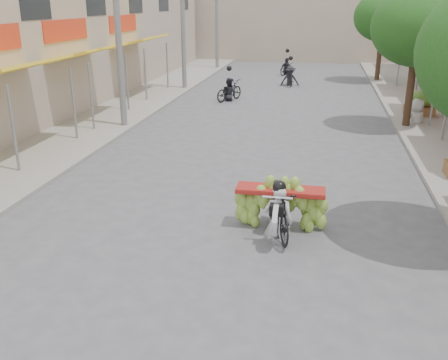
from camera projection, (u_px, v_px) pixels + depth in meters
ground at (167, 333)px, 7.49m from camera, size 120.00×120.00×0.00m
sidewalk_left at (116, 109)px, 22.57m from camera, size 4.00×60.00×0.12m
sidewalk_right at (443, 123)px, 20.08m from camera, size 4.00×60.00×0.12m
far_building at (300, 15)px, 41.39m from camera, size 20.00×6.00×7.00m
utility_pole_mid at (117, 20)px, 18.16m from camera, size 0.60×0.24×8.00m
utility_pole_far at (183, 14)px, 26.47m from camera, size 0.60×0.24×8.00m
utility_pole_back at (217, 10)px, 34.79m from camera, size 0.60×0.24×8.00m
street_tree_mid at (418, 27)px, 18.17m from camera, size 3.40×3.40×5.25m
street_tree_far at (383, 17)px, 29.26m from camera, size 3.40×3.40×5.25m
produce_crate_far at (420, 101)px, 20.92m from camera, size 1.20×0.88×1.16m
banana_motorbike at (279, 202)px, 10.52m from camera, size 2.20×1.96×2.09m
pedestrian at (418, 99)px, 19.56m from camera, size 1.08×0.96×1.87m
bg_motorbike_a at (229, 86)px, 24.54m from camera, size 1.40×1.91×1.95m
bg_motorbike_b at (290, 71)px, 28.83m from camera, size 1.13×1.96×1.95m
bg_motorbike_c at (287, 62)px, 32.93m from camera, size 1.11×1.48×1.95m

